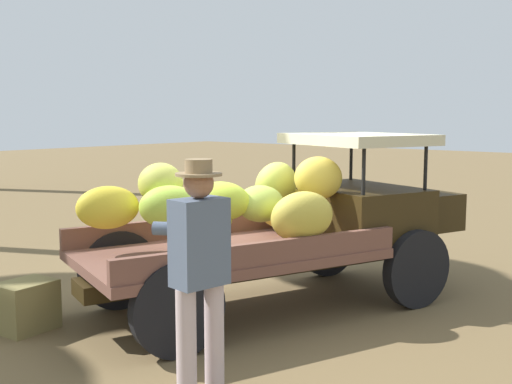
# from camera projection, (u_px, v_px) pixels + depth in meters

# --- Properties ---
(ground_plane) EXTENTS (60.00, 60.00, 0.00)m
(ground_plane) POSITION_uv_depth(u_px,v_px,m) (254.00, 303.00, 7.03)
(ground_plane) COLOR brown
(truck) EXTENTS (4.66, 2.92, 1.87)m
(truck) POSITION_uv_depth(u_px,v_px,m) (296.00, 220.00, 6.93)
(truck) COLOR #2E220D
(truck) RESTS_ON ground
(farmer) EXTENTS (0.52, 0.48, 1.77)m
(farmer) POSITION_uv_depth(u_px,v_px,m) (199.00, 263.00, 4.62)
(farmer) COLOR #BFA8AB
(farmer) RESTS_ON ground
(wooden_crate) EXTENTS (0.55, 0.46, 0.48)m
(wooden_crate) POSITION_uv_depth(u_px,v_px,m) (26.00, 306.00, 6.12)
(wooden_crate) COLOR olive
(wooden_crate) RESTS_ON ground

